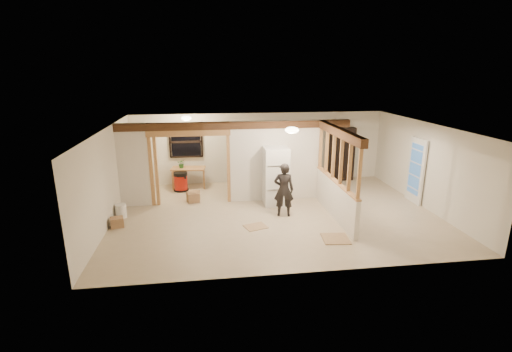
{
  "coord_description": "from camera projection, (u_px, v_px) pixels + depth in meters",
  "views": [
    {
      "loc": [
        -1.88,
        -9.75,
        3.99
      ],
      "look_at": [
        -0.51,
        0.4,
        1.02
      ],
      "focal_mm": 26.0,
      "sensor_mm": 36.0,
      "label": 1
    }
  ],
  "objects": [
    {
      "name": "doorway_frame",
      "position": [
        190.0,
        169.0,
        11.16
      ],
      "size": [
        2.46,
        0.14,
        2.2
      ],
      "primitive_type": "cube",
      "color": "#B7834D",
      "rests_on": "floor"
    },
    {
      "name": "window_back",
      "position": [
        186.0,
        142.0,
        12.89
      ],
      "size": [
        1.12,
        0.1,
        1.1
      ],
      "primitive_type": "cube",
      "color": "black",
      "rests_on": "wall_back"
    },
    {
      "name": "partition_center",
      "position": [
        275.0,
        161.0,
        11.45
      ],
      "size": [
        2.8,
        0.12,
        2.5
      ],
      "primitive_type": "cube",
      "color": "silver",
      "rests_on": "floor"
    },
    {
      "name": "pony_wall",
      "position": [
        335.0,
        199.0,
        10.32
      ],
      "size": [
        0.12,
        3.2,
        1.0
      ],
      "primitive_type": "cube",
      "color": "silver",
      "rests_on": "floor"
    },
    {
      "name": "header_beam_back",
      "position": [
        236.0,
        125.0,
        10.99
      ],
      "size": [
        7.0,
        0.18,
        0.22
      ],
      "primitive_type": "cube",
      "color": "#4E2F1A",
      "rests_on": "ceiling"
    },
    {
      "name": "bucket",
      "position": [
        121.0,
        211.0,
        10.3
      ],
      "size": [
        0.39,
        0.39,
        0.38
      ],
      "primitive_type": "cylinder",
      "rotation": [
        0.0,
        0.0,
        0.39
      ],
      "color": "white",
      "rests_on": "floor"
    },
    {
      "name": "wall_back",
      "position": [
        259.0,
        148.0,
        13.38
      ],
      "size": [
        9.0,
        0.01,
        2.5
      ],
      "primitive_type": "cube",
      "color": "silver",
      "rests_on": "floor"
    },
    {
      "name": "shop_vac",
      "position": [
        181.0,
        181.0,
        12.52
      ],
      "size": [
        0.64,
        0.64,
        0.66
      ],
      "primitive_type": "cylinder",
      "rotation": [
        0.0,
        0.0,
        0.3
      ],
      "color": "#A9160B",
      "rests_on": "floor"
    },
    {
      "name": "header_beam_right",
      "position": [
        339.0,
        132.0,
        9.8
      ],
      "size": [
        0.18,
        3.3,
        0.22
      ],
      "primitive_type": "cube",
      "color": "#4E2F1A",
      "rests_on": "ceiling"
    },
    {
      "name": "refrigerator",
      "position": [
        276.0,
        176.0,
        11.16
      ],
      "size": [
        0.72,
        0.7,
        1.76
      ],
      "primitive_type": "cube",
      "color": "white",
      "rests_on": "floor"
    },
    {
      "name": "stud_partition",
      "position": [
        337.0,
        159.0,
        10.0
      ],
      "size": [
        0.14,
        3.2,
        1.32
      ],
      "primitive_type": "cube",
      "color": "#B7834D",
      "rests_on": "pony_wall"
    },
    {
      "name": "wall_left",
      "position": [
        107.0,
        178.0,
        9.71
      ],
      "size": [
        0.01,
        6.5,
        2.5
      ],
      "primitive_type": "cube",
      "color": "silver",
      "rests_on": "floor"
    },
    {
      "name": "ceiling_dome_main",
      "position": [
        292.0,
        130.0,
        9.51
      ],
      "size": [
        0.36,
        0.36,
        0.16
      ],
      "primitive_type": "ellipsoid",
      "color": "#FFEABF",
      "rests_on": "ceiling"
    },
    {
      "name": "floor_panel_far",
      "position": [
        256.0,
        227.0,
        9.72
      ],
      "size": [
        0.66,
        0.59,
        0.02
      ],
      "primitive_type": "cube",
      "rotation": [
        0.0,
        0.0,
        0.32
      ],
      "color": "tan",
      "rests_on": "floor"
    },
    {
      "name": "wall_right",
      "position": [
        427.0,
        166.0,
        10.86
      ],
      "size": [
        0.01,
        6.5,
        2.5
      ],
      "primitive_type": "cube",
      "color": "silver",
      "rests_on": "floor"
    },
    {
      "name": "wall_front",
      "position": [
        307.0,
        215.0,
        7.19
      ],
      "size": [
        9.0,
        0.01,
        2.5
      ],
      "primitive_type": "cube",
      "color": "silver",
      "rests_on": "floor"
    },
    {
      "name": "potted_plant",
      "position": [
        182.0,
        164.0,
        12.68
      ],
      "size": [
        0.31,
        0.28,
        0.31
      ],
      "primitive_type": "imported",
      "rotation": [
        0.0,
        0.0,
        -0.16
      ],
      "color": "#3C742C",
      "rests_on": "work_table"
    },
    {
      "name": "partition_left_stub",
      "position": [
        133.0,
        166.0,
        10.91
      ],
      "size": [
        0.9,
        0.12,
        2.5
      ],
      "primitive_type": "cube",
      "color": "silver",
      "rests_on": "floor"
    },
    {
      "name": "french_door",
      "position": [
        416.0,
        171.0,
        11.3
      ],
      "size": [
        0.12,
        0.86,
        2.0
      ],
      "primitive_type": "cube",
      "color": "white",
      "rests_on": "floor"
    },
    {
      "name": "ceiling",
      "position": [
        277.0,
        127.0,
        9.94
      ],
      "size": [
        9.0,
        6.5,
        0.01
      ],
      "primitive_type": "cube",
      "color": "white"
    },
    {
      "name": "woman",
      "position": [
        284.0,
        190.0,
        10.27
      ],
      "size": [
        0.62,
        0.47,
        1.53
      ],
      "primitive_type": "imported",
      "rotation": [
        0.0,
        0.0,
        2.94
      ],
      "color": "black",
      "rests_on": "floor"
    },
    {
      "name": "floor",
      "position": [
        275.0,
        214.0,
        10.63
      ],
      "size": [
        9.0,
        6.5,
        0.01
      ],
      "primitive_type": "cube",
      "color": "#BFAA8E",
      "rests_on": "ground"
    },
    {
      "name": "box_util_b",
      "position": [
        193.0,
        196.0,
        11.63
      ],
      "size": [
        0.42,
        0.42,
        0.31
      ],
      "primitive_type": "cube",
      "rotation": [
        0.0,
        0.0,
        -0.34
      ],
      "color": "#936B47",
      "rests_on": "floor"
    },
    {
      "name": "bookshelf",
      "position": [
        341.0,
        154.0,
        13.62
      ],
      "size": [
        0.98,
        0.33,
        1.96
      ],
      "primitive_type": "cube",
      "color": "black",
      "rests_on": "floor"
    },
    {
      "name": "floor_panel_near",
      "position": [
        336.0,
        239.0,
        9.02
      ],
      "size": [
        0.69,
        0.69,
        0.02
      ],
      "primitive_type": "cube",
      "rotation": [
        0.0,
        0.0,
        -0.1
      ],
      "color": "tan",
      "rests_on": "floor"
    },
    {
      "name": "box_front",
      "position": [
        117.0,
        222.0,
        9.68
      ],
      "size": [
        0.38,
        0.34,
        0.26
      ],
      "primitive_type": "cube",
      "rotation": [
        0.0,
        0.0,
        0.28
      ],
      "color": "#936B47",
      "rests_on": "floor"
    },
    {
      "name": "box_util_a",
      "position": [
        193.0,
        197.0,
        11.53
      ],
      "size": [
        0.4,
        0.36,
        0.29
      ],
      "primitive_type": "cube",
      "rotation": [
        0.0,
        0.0,
        0.23
      ],
      "color": "#936B47",
      "rests_on": "floor"
    },
    {
      "name": "hanging_bulb",
      "position": [
        202.0,
        131.0,
        11.29
      ],
      "size": [
        0.07,
        0.07,
        0.07
      ],
      "primitive_type": "ellipsoid",
      "color": "#FFD88C",
      "rests_on": "ceiling"
    },
    {
      "name": "ceiling_dome_util",
      "position": [
        186.0,
        118.0,
        11.81
      ],
      "size": [
        0.32,
        0.32,
        0.14
      ],
      "primitive_type": "ellipsoid",
      "color": "#FFEABF",
      "rests_on": "ceiling"
    },
    {
      "name": "work_table",
      "position": [
        189.0,
        178.0,
        12.86
      ],
      "size": [
        1.19,
        0.69,
        0.72
      ],
      "primitive_type": "cube",
      "rotation": [
        0.0,
        0.0,
        -0.11
      ],
      "color": "#B7834D",
      "rests_on": "floor"
    }
  ]
}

